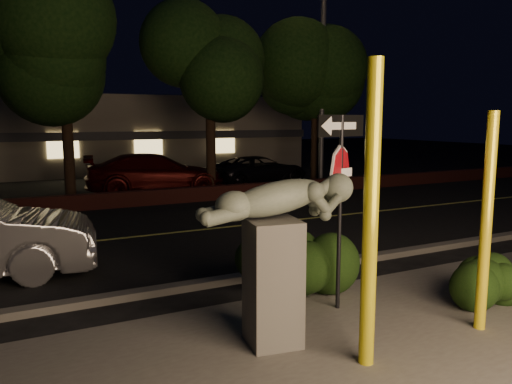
# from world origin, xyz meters

# --- Properties ---
(ground) EXTENTS (90.00, 90.00, 0.00)m
(ground) POSITION_xyz_m (0.00, 10.00, 0.00)
(ground) COLOR black
(ground) RESTS_ON ground
(patio) EXTENTS (14.00, 6.00, 0.02)m
(patio) POSITION_xyz_m (0.00, -1.00, 0.01)
(patio) COLOR #4C4944
(patio) RESTS_ON ground
(road) EXTENTS (80.00, 8.00, 0.01)m
(road) POSITION_xyz_m (0.00, 7.00, 0.01)
(road) COLOR black
(road) RESTS_ON ground
(lane_marking) EXTENTS (80.00, 0.12, 0.00)m
(lane_marking) POSITION_xyz_m (0.00, 7.00, 0.02)
(lane_marking) COLOR #CECC52
(lane_marking) RESTS_ON road
(curb) EXTENTS (80.00, 0.25, 0.12)m
(curb) POSITION_xyz_m (0.00, 2.90, 0.06)
(curb) COLOR #4C4944
(curb) RESTS_ON ground
(brick_wall) EXTENTS (40.00, 0.35, 0.50)m
(brick_wall) POSITION_xyz_m (0.00, 11.30, 0.25)
(brick_wall) COLOR #4F1D19
(brick_wall) RESTS_ON ground
(parking_lot) EXTENTS (40.00, 12.00, 0.01)m
(parking_lot) POSITION_xyz_m (0.00, 17.00, 0.01)
(parking_lot) COLOR black
(parking_lot) RESTS_ON ground
(building) EXTENTS (22.00, 10.20, 4.00)m
(building) POSITION_xyz_m (0.00, 24.99, 2.00)
(building) COLOR #696254
(building) RESTS_ON ground
(tree_far_b) EXTENTS (5.20, 5.20, 8.41)m
(tree_far_b) POSITION_xyz_m (-2.50, 13.20, 6.05)
(tree_far_b) COLOR black
(tree_far_b) RESTS_ON ground
(tree_far_c) EXTENTS (4.80, 4.80, 7.84)m
(tree_far_c) POSITION_xyz_m (2.50, 12.80, 5.66)
(tree_far_c) COLOR black
(tree_far_c) RESTS_ON ground
(tree_far_d) EXTENTS (4.40, 4.40, 7.42)m
(tree_far_d) POSITION_xyz_m (7.50, 13.30, 5.42)
(tree_far_d) COLOR black
(tree_far_d) RESTS_ON ground
(yellow_pole_left) EXTENTS (0.17, 0.17, 3.46)m
(yellow_pole_left) POSITION_xyz_m (-0.87, -0.45, 1.73)
(yellow_pole_left) COLOR gold
(yellow_pole_left) RESTS_ON ground
(yellow_pole_right) EXTENTS (0.15, 0.15, 2.92)m
(yellow_pole_right) POSITION_xyz_m (1.12, -0.37, 1.46)
(yellow_pole_right) COLOR yellow
(yellow_pole_right) RESTS_ON ground
(signpost) EXTENTS (0.95, 0.26, 2.87)m
(signpost) POSITION_xyz_m (-0.15, 1.08, 2.04)
(signpost) COLOR black
(signpost) RESTS_ON ground
(sculpture) EXTENTS (2.01, 0.82, 2.14)m
(sculpture) POSITION_xyz_m (-1.54, 0.49, 1.32)
(sculpture) COLOR #4C4944
(sculpture) RESTS_ON ground
(hedge_center) EXTENTS (2.26, 1.38, 1.10)m
(hedge_center) POSITION_xyz_m (-0.33, 1.92, 0.55)
(hedge_center) COLOR black
(hedge_center) RESTS_ON ground
(hedge_right) EXTENTS (1.61, 1.09, 0.97)m
(hedge_right) POSITION_xyz_m (1.84, 0.29, 0.48)
(hedge_right) COLOR black
(hedge_right) RESTS_ON ground
(streetlight) EXTENTS (1.52, 0.47, 10.12)m
(streetlight) POSITION_xyz_m (7.09, 12.54, 6.02)
(streetlight) COLOR #505055
(streetlight) RESTS_ON ground
(parked_car_darkred) EXTENTS (5.46, 2.87, 1.51)m
(parked_car_darkred) POSITION_xyz_m (0.67, 13.90, 0.75)
(parked_car_darkred) COLOR #390504
(parked_car_darkred) RESTS_ON ground
(parked_car_dark) EXTENTS (4.55, 2.42, 1.22)m
(parked_car_dark) POSITION_xyz_m (5.42, 14.51, 0.61)
(parked_car_dark) COLOR black
(parked_car_dark) RESTS_ON ground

